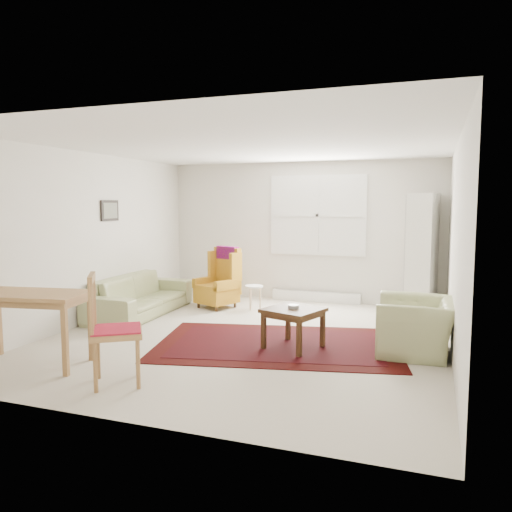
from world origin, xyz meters
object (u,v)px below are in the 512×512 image
(stool, at_px, (254,297))
(cabinet, at_px, (422,254))
(wingback_chair, at_px, (217,278))
(coffee_table, at_px, (293,328))
(sofa, at_px, (141,288))
(armchair, at_px, (416,321))
(desk_chair, at_px, (117,329))
(desk, at_px, (30,329))

(stool, xyz_separation_m, cabinet, (2.63, 0.67, 0.76))
(wingback_chair, height_order, coffee_table, wingback_chair)
(sofa, xyz_separation_m, coffee_table, (2.80, -1.02, -0.18))
(armchair, relative_size, wingback_chair, 0.96)
(coffee_table, bearing_deg, armchair, 12.54)
(desk_chair, bearing_deg, armchair, -86.68)
(wingback_chair, height_order, desk_chair, desk_chair)
(cabinet, bearing_deg, stool, -156.71)
(stool, bearing_deg, wingback_chair, -172.04)
(sofa, relative_size, coffee_table, 3.44)
(sofa, xyz_separation_m, cabinet, (4.20, 1.63, 0.53))
(armchair, distance_m, coffee_table, 1.44)
(armchair, bearing_deg, stool, -125.02)
(armchair, distance_m, cabinet, 2.41)
(sofa, xyz_separation_m, stool, (1.57, 0.96, -0.22))
(stool, height_order, cabinet, cabinet)
(armchair, relative_size, desk, 0.78)
(coffee_table, relative_size, desk, 0.49)
(wingback_chair, distance_m, desk_chair, 3.66)
(stool, distance_m, desk, 3.78)
(sofa, relative_size, desk, 1.67)
(armchair, height_order, desk_chair, desk_chair)
(desk, height_order, desk_chair, desk_chair)
(sofa, xyz_separation_m, armchair, (4.20, -0.71, -0.04))
(wingback_chair, relative_size, desk_chair, 0.95)
(desk_chair, bearing_deg, sofa, -5.19)
(wingback_chair, relative_size, cabinet, 0.54)
(armchair, bearing_deg, desk_chair, -55.64)
(sofa, height_order, armchair, sofa)
(wingback_chair, distance_m, desk, 3.51)
(armchair, height_order, wingback_chair, wingback_chair)
(wingback_chair, height_order, desk, wingback_chair)
(stool, bearing_deg, sofa, -148.68)
(wingback_chair, bearing_deg, cabinet, 35.12)
(armchair, relative_size, desk_chair, 0.91)
(sofa, distance_m, coffee_table, 2.98)
(coffee_table, height_order, desk, desk)
(cabinet, bearing_deg, desk_chair, -112.76)
(sofa, distance_m, armchair, 4.26)
(sofa, xyz_separation_m, desk, (0.25, -2.58, -0.03))
(desk, bearing_deg, coffee_table, 31.41)
(cabinet, height_order, desk, cabinet)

